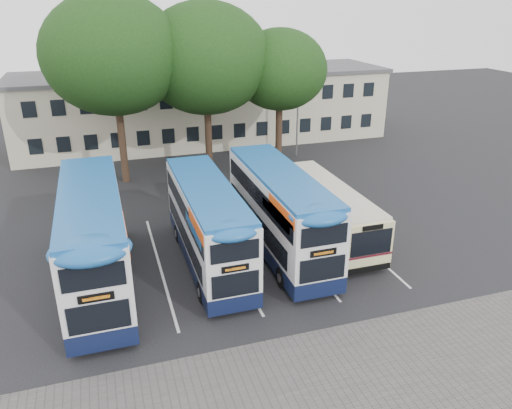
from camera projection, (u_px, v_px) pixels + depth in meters
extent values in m
plane|color=black|center=(341.00, 295.00, 21.95)|extent=(120.00, 120.00, 0.00)
cube|color=#595654|center=(354.00, 382.00, 16.99)|extent=(40.00, 6.00, 0.01)
cube|color=silver|center=(85.00, 277.00, 23.31)|extent=(0.12, 11.00, 0.01)
cube|color=silver|center=(160.00, 266.00, 24.30)|extent=(0.12, 11.00, 0.01)
cube|color=silver|center=(229.00, 256.00, 25.28)|extent=(0.12, 11.00, 0.01)
cube|color=silver|center=(293.00, 246.00, 26.27)|extent=(0.12, 11.00, 0.01)
cube|color=silver|center=(353.00, 237.00, 27.26)|extent=(0.12, 11.00, 0.01)
cube|color=#BDB598|center=(205.00, 107.00, 44.51)|extent=(32.00, 8.00, 6.00)
cube|color=#4C4C4F|center=(204.00, 72.00, 43.33)|extent=(32.40, 8.40, 0.30)
cube|color=black|center=(217.00, 132.00, 41.48)|extent=(30.00, 0.06, 1.20)
cube|color=black|center=(215.00, 99.00, 40.40)|extent=(30.00, 0.06, 1.20)
cylinder|color=gray|center=(298.00, 101.00, 39.47)|extent=(0.14, 0.14, 9.00)
cube|color=gray|center=(300.00, 41.00, 37.74)|extent=(0.12, 0.80, 0.12)
cube|color=gray|center=(302.00, 43.00, 37.41)|extent=(0.25, 0.50, 0.12)
cylinder|color=black|center=(122.00, 137.00, 34.26)|extent=(0.50, 0.50, 6.39)
ellipsoid|color=black|center=(113.00, 54.00, 32.14)|extent=(9.18, 9.18, 7.80)
cylinder|color=black|center=(208.00, 132.00, 36.36)|extent=(0.50, 0.50, 6.03)
ellipsoid|color=black|center=(206.00, 58.00, 34.36)|extent=(9.02, 9.02, 7.66)
cylinder|color=black|center=(279.00, 133.00, 37.44)|extent=(0.50, 0.50, 5.38)
ellipsoid|color=black|center=(280.00, 70.00, 35.65)|extent=(6.79, 6.79, 5.77)
cube|color=#0F1737|center=(99.00, 270.00, 22.55)|extent=(2.54, 10.68, 0.81)
cube|color=silver|center=(93.00, 231.00, 21.78)|extent=(2.54, 10.68, 3.15)
cube|color=#1A569C|center=(88.00, 196.00, 21.16)|extent=(2.49, 10.47, 0.31)
cube|color=black|center=(95.00, 245.00, 22.39)|extent=(2.58, 9.46, 1.02)
cube|color=black|center=(91.00, 216.00, 21.51)|extent=(2.58, 10.07, 0.92)
cube|color=#F55414|center=(126.00, 234.00, 18.57)|extent=(0.02, 3.26, 0.56)
cube|color=black|center=(96.00, 298.00, 17.10)|extent=(1.22, 0.06, 0.31)
cylinder|color=black|center=(73.00, 247.00, 25.03)|extent=(0.31, 1.02, 1.02)
cylinder|color=black|center=(121.00, 241.00, 25.68)|extent=(0.31, 1.02, 1.02)
cylinder|color=black|center=(71.00, 323.00, 19.22)|extent=(0.31, 1.02, 1.02)
cylinder|color=black|center=(132.00, 312.00, 19.87)|extent=(0.31, 1.02, 1.02)
cube|color=#0F1737|center=(209.00, 251.00, 24.36)|extent=(2.31, 9.70, 0.74)
cube|color=silver|center=(208.00, 218.00, 23.67)|extent=(2.31, 9.70, 2.86)
cube|color=#1A569C|center=(206.00, 188.00, 23.10)|extent=(2.26, 9.50, 0.28)
cube|color=black|center=(207.00, 230.00, 24.21)|extent=(2.35, 8.59, 0.92)
cube|color=black|center=(207.00, 205.00, 23.42)|extent=(2.35, 9.14, 0.83)
cube|color=#F55414|center=(251.00, 219.00, 20.75)|extent=(0.02, 2.95, 0.51)
cube|color=black|center=(235.00, 269.00, 19.42)|extent=(1.11, 0.06, 0.28)
cylinder|color=black|center=(178.00, 233.00, 26.61)|extent=(0.28, 0.92, 0.92)
cylinder|color=black|center=(216.00, 228.00, 27.20)|extent=(0.28, 0.92, 0.92)
cylinder|color=black|center=(202.00, 292.00, 21.34)|extent=(0.28, 0.92, 0.92)
cylinder|color=black|center=(248.00, 284.00, 21.93)|extent=(0.28, 0.92, 0.92)
cube|color=#0F1737|center=(279.00, 239.00, 25.55)|extent=(2.42, 10.16, 0.77)
cube|color=silver|center=(280.00, 205.00, 24.83)|extent=(2.42, 10.16, 3.00)
cube|color=#1A569C|center=(281.00, 175.00, 24.23)|extent=(2.37, 9.96, 0.29)
cube|color=black|center=(278.00, 217.00, 25.40)|extent=(2.46, 9.00, 0.97)
cube|color=black|center=(280.00, 192.00, 24.56)|extent=(2.46, 9.58, 0.87)
cube|color=#F55414|center=(333.00, 204.00, 21.77)|extent=(0.02, 3.10, 0.53)
cube|color=black|center=(323.00, 253.00, 20.37)|extent=(1.16, 0.06, 0.29)
cylinder|color=black|center=(243.00, 222.00, 27.91)|extent=(0.29, 0.97, 0.97)
cylinder|color=black|center=(279.00, 217.00, 28.53)|extent=(0.29, 0.97, 0.97)
cylinder|color=black|center=(282.00, 278.00, 22.39)|extent=(0.29, 0.97, 0.97)
cylinder|color=black|center=(327.00, 270.00, 23.00)|extent=(0.29, 0.97, 0.97)
cube|color=#A90B1F|center=(294.00, 181.00, 25.97)|extent=(0.02, 3.87, 0.82)
cube|color=beige|center=(327.00, 210.00, 26.96)|extent=(2.34, 9.38, 2.39)
cube|color=beige|center=(328.00, 189.00, 26.48)|extent=(2.25, 9.00, 0.19)
cube|color=black|center=(323.00, 200.00, 27.21)|extent=(2.38, 7.50, 0.84)
cube|color=#55111D|center=(326.00, 217.00, 27.11)|extent=(2.37, 9.40, 0.11)
cube|color=black|center=(371.00, 243.00, 22.70)|extent=(2.06, 0.06, 1.22)
cylinder|color=black|center=(334.00, 256.00, 24.24)|extent=(0.28, 0.94, 0.94)
cylinder|color=black|center=(372.00, 250.00, 24.84)|extent=(0.28, 0.94, 0.94)
cylinder|color=black|center=(289.00, 210.00, 29.52)|extent=(0.28, 0.94, 0.94)
cylinder|color=black|center=(322.00, 206.00, 30.11)|extent=(0.28, 0.94, 0.94)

